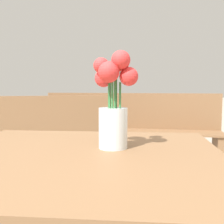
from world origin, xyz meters
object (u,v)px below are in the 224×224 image
Objects in this scene: flower_vase at (112,106)px; table_front at (79,185)px; bench_middle at (129,127)px; bench_near at (10,139)px.

table_front is at bearing -143.25° from flower_vase.
bench_middle is at bearing 84.81° from flower_vase.
bench_near is 1.28m from bench_middle.
table_front is 0.28m from flower_vase.
flower_vase is at bearing 36.75° from table_front.
flower_vase is 2.20m from bench_middle.
flower_vase reaches higher than bench_near.
bench_near and bench_middle have the same top height.
flower_vase reaches higher than bench_middle.
bench_near is (-0.78, 1.55, -0.16)m from table_front.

